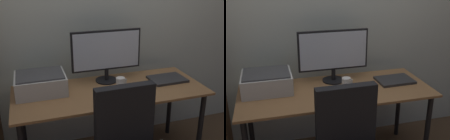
{
  "view_description": "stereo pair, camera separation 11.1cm",
  "coord_description": "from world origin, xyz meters",
  "views": [
    {
      "loc": [
        -0.64,
        -2.01,
        1.7
      ],
      "look_at": [
        0.02,
        0.03,
        0.9
      ],
      "focal_mm": 43.99,
      "sensor_mm": 36.0,
      "label": 1
    },
    {
      "loc": [
        -0.53,
        -2.04,
        1.7
      ],
      "look_at": [
        0.02,
        0.03,
        0.9
      ],
      "focal_mm": 43.99,
      "sensor_mm": 36.0,
      "label": 2
    }
  ],
  "objects": [
    {
      "name": "back_wall",
      "position": [
        0.0,
        0.5,
        1.3
      ],
      "size": [
        6.4,
        0.1,
        2.6
      ],
      "primitive_type": "cube",
      "color": "beige",
      "rests_on": "ground"
    },
    {
      "name": "desk",
      "position": [
        0.0,
        0.0,
        0.65
      ],
      "size": [
        1.6,
        0.66,
        0.74
      ],
      "color": "olive",
      "rests_on": "ground"
    },
    {
      "name": "monitor",
      "position": [
        0.02,
        0.19,
        1.01
      ],
      "size": [
        0.62,
        0.2,
        0.47
      ],
      "color": "black",
      "rests_on": "desk"
    },
    {
      "name": "keyboard",
      "position": [
        -0.01,
        -0.14,
        0.75
      ],
      "size": [
        0.29,
        0.11,
        0.02
      ],
      "primitive_type": "cube",
      "rotation": [
        0.0,
        0.0,
        0.0
      ],
      "color": "#B7BABC",
      "rests_on": "desk"
    },
    {
      "name": "mouse",
      "position": [
        0.23,
        -0.14,
        0.76
      ],
      "size": [
        0.07,
        0.1,
        0.03
      ],
      "primitive_type": "cube",
      "rotation": [
        0.0,
        0.0,
        -0.19
      ],
      "color": "black",
      "rests_on": "desk"
    },
    {
      "name": "coffee_mug",
      "position": [
        0.08,
        -0.02,
        0.79
      ],
      "size": [
        0.09,
        0.07,
        0.1
      ],
      "color": "white",
      "rests_on": "desk"
    },
    {
      "name": "laptop",
      "position": [
        0.55,
        0.04,
        0.75
      ],
      "size": [
        0.33,
        0.24,
        0.02
      ],
      "primitive_type": "cube",
      "rotation": [
        0.0,
        0.0,
        0.03
      ],
      "color": "#2D2D30",
      "rests_on": "desk"
    },
    {
      "name": "printer",
      "position": [
        -0.56,
        0.13,
        0.82
      ],
      "size": [
        0.4,
        0.34,
        0.16
      ],
      "color": "silver",
      "rests_on": "desk"
    }
  ]
}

